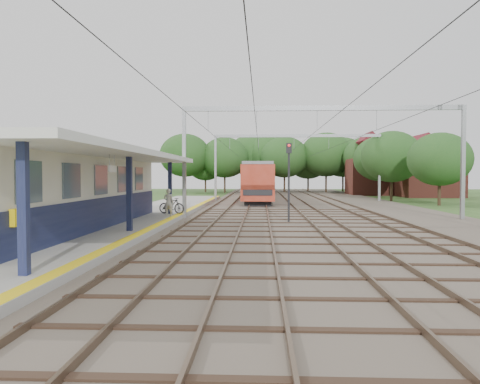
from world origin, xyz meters
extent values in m
plane|color=#2D4C1E|center=(0.00, 0.00, 0.00)|extent=(160.00, 160.00, 0.00)
cube|color=#473D33|center=(4.00, 30.00, 0.05)|extent=(18.00, 90.00, 0.10)
cube|color=gray|center=(-7.50, 14.00, 0.17)|extent=(5.00, 52.00, 0.35)
cube|color=yellow|center=(-5.25, 14.00, 0.35)|extent=(0.45, 52.00, 0.01)
cube|color=beige|center=(-8.90, 7.00, 2.05)|extent=(3.20, 18.00, 3.40)
cube|color=#13193D|center=(-7.28, 7.00, 1.05)|extent=(0.06, 18.00, 1.40)
cube|color=slate|center=(-7.27, 7.00, 2.55)|extent=(0.05, 16.00, 1.30)
cube|color=yellow|center=(-7.18, -1.00, 1.55)|extent=(0.18, 0.38, 0.50)
cube|color=#13193D|center=(-5.90, -3.00, 1.95)|extent=(0.22, 0.22, 3.20)
cube|color=#13193D|center=(-5.90, 6.00, 1.95)|extent=(0.22, 0.22, 3.20)
cube|color=#13193D|center=(-5.90, 15.00, 1.95)|extent=(0.22, 0.22, 3.20)
cube|color=silver|center=(-7.80, 6.00, 3.67)|extent=(6.40, 20.00, 0.24)
cube|color=white|center=(-6.00, 4.00, 3.00)|extent=(0.06, 0.85, 0.26)
cube|color=brown|center=(-4.22, 30.00, 0.17)|extent=(0.07, 88.00, 0.15)
cube|color=brown|center=(-2.78, 30.00, 0.17)|extent=(0.07, 88.00, 0.15)
cube|color=brown|center=(-1.22, 30.00, 0.17)|extent=(0.07, 88.00, 0.15)
cube|color=brown|center=(0.22, 30.00, 0.17)|extent=(0.07, 88.00, 0.15)
cube|color=brown|center=(2.48, 30.00, 0.17)|extent=(0.07, 88.00, 0.15)
cube|color=brown|center=(3.92, 30.00, 0.17)|extent=(0.07, 88.00, 0.15)
cube|color=brown|center=(6.08, 30.00, 0.17)|extent=(0.07, 88.00, 0.15)
cube|color=brown|center=(7.52, 30.00, 0.17)|extent=(0.07, 88.00, 0.15)
cube|color=gray|center=(-5.00, 15.00, 3.50)|extent=(0.22, 0.22, 7.00)
cube|color=gray|center=(12.00, 15.00, 3.50)|extent=(0.22, 0.22, 7.00)
cube|color=gray|center=(3.50, 15.00, 6.85)|extent=(17.00, 0.20, 0.30)
cube|color=gray|center=(-5.00, 35.00, 3.50)|extent=(0.22, 0.22, 7.00)
cube|color=gray|center=(12.00, 35.00, 3.50)|extent=(0.22, 0.22, 7.00)
cube|color=gray|center=(3.50, 35.00, 6.85)|extent=(17.00, 0.20, 0.30)
cylinder|color=black|center=(-3.50, 30.00, 5.50)|extent=(0.02, 88.00, 0.02)
cylinder|color=black|center=(-0.50, 30.00, 5.50)|extent=(0.02, 88.00, 0.02)
cylinder|color=black|center=(3.20, 30.00, 5.50)|extent=(0.02, 88.00, 0.02)
cylinder|color=black|center=(6.80, 30.00, 5.50)|extent=(0.02, 88.00, 0.02)
cylinder|color=#382619|center=(-10.00, 61.00, 1.44)|extent=(0.28, 0.28, 2.88)
ellipsoid|color=#19461B|center=(-10.00, 61.00, 4.96)|extent=(6.72, 6.72, 5.76)
cylinder|color=#382619|center=(-4.00, 63.00, 1.26)|extent=(0.28, 0.28, 2.52)
ellipsoid|color=#19461B|center=(-4.00, 63.00, 4.34)|extent=(5.88, 5.88, 5.04)
cylinder|color=#382619|center=(2.00, 60.00, 1.62)|extent=(0.28, 0.28, 3.24)
ellipsoid|color=#19461B|center=(2.00, 60.00, 5.58)|extent=(7.56, 7.56, 6.48)
cylinder|color=#382619|center=(8.00, 62.00, 1.35)|extent=(0.28, 0.28, 2.70)
ellipsoid|color=#19461B|center=(8.00, 62.00, 4.65)|extent=(6.30, 6.30, 5.40)
cylinder|color=#382619|center=(14.50, 38.00, 1.26)|extent=(0.28, 0.28, 2.52)
ellipsoid|color=#19461B|center=(14.50, 38.00, 4.34)|extent=(5.88, 5.88, 5.04)
cylinder|color=#382619|center=(15.00, 54.00, 1.44)|extent=(0.28, 0.28, 2.88)
ellipsoid|color=#19461B|center=(15.00, 54.00, 4.96)|extent=(6.72, 6.72, 5.76)
cube|color=brown|center=(21.00, 46.00, 2.25)|extent=(7.00, 6.00, 4.50)
cube|color=maroon|center=(21.00, 46.00, 5.40)|extent=(4.99, 6.12, 4.99)
cube|color=brown|center=(16.00, 52.00, 2.50)|extent=(8.00, 6.00, 5.00)
cube|color=maroon|center=(16.00, 52.00, 5.90)|extent=(5.52, 6.12, 5.52)
imported|color=beige|center=(-5.60, 13.00, 1.16)|extent=(0.63, 0.45, 1.63)
imported|color=black|center=(-5.81, 15.00, 0.87)|extent=(1.79, 0.95, 1.03)
cube|color=black|center=(-0.50, 34.03, 0.32)|extent=(2.31, 16.47, 0.44)
cube|color=#A82E19|center=(-0.50, 34.03, 2.12)|extent=(2.88, 17.90, 3.13)
cube|color=black|center=(-0.50, 34.03, 2.44)|extent=(2.92, 16.47, 0.90)
cube|color=slate|center=(-0.50, 34.03, 3.80)|extent=(2.65, 17.90, 0.28)
cube|color=black|center=(-0.50, 52.53, 0.32)|extent=(2.31, 16.47, 0.44)
cube|color=#A82E19|center=(-0.50, 52.53, 2.12)|extent=(2.88, 17.90, 3.13)
cube|color=black|center=(-0.50, 52.53, 2.44)|extent=(2.92, 16.47, 0.90)
cube|color=slate|center=(-0.50, 52.53, 3.80)|extent=(2.65, 17.90, 0.28)
cylinder|color=black|center=(1.35, 12.65, 2.09)|extent=(0.13, 0.13, 4.18)
cube|color=black|center=(1.35, 12.65, 4.28)|extent=(0.33, 0.22, 0.57)
sphere|color=red|center=(1.35, 12.55, 4.43)|extent=(0.15, 0.15, 0.15)
camera|label=1|loc=(-0.22, -13.90, 2.75)|focal=35.00mm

